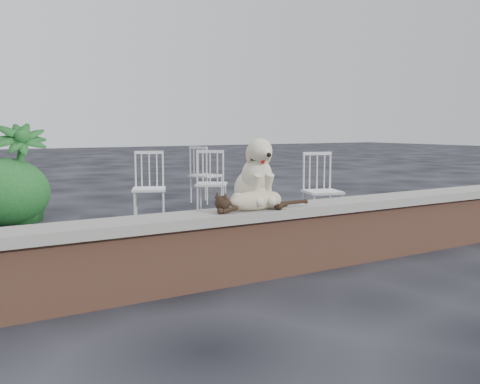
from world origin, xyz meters
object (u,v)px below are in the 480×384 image
chair_e (206,174)px  potted_plant_b (19,173)px  dog (253,172)px  chair_c (212,183)px  chair_b (149,188)px  cat (255,199)px  chair_d (322,190)px

chair_e → potted_plant_b: bearing=76.9°
dog → chair_c: 3.17m
chair_b → chair_e: bearing=65.4°
dog → chair_c: bearing=74.4°
chair_b → potted_plant_b: 1.74m
chair_c → chair_b: 1.00m
cat → chair_e: size_ratio=1.11×
chair_e → potted_plant_b: size_ratio=0.72×
chair_b → dog: bearing=-69.9°
chair_c → chair_e: same height
chair_b → chair_c: bearing=31.4°
dog → potted_plant_b: potted_plant_b is taller
dog → chair_d: 2.40m
dog → chair_e: dog is taller
dog → chair_b: size_ratio=0.63×
chair_c → chair_e: bearing=-80.5°
chair_d → dog: bearing=-126.7°
dog → cat: size_ratio=0.57×
chair_c → chair_b: same height
dog → chair_b: 2.82m
chair_e → chair_c: bearing=134.9°
chair_c → chair_b: bearing=41.7°
chair_d → potted_plant_b: (-3.14, 2.41, 0.18)m
chair_c → dog: bearing=102.2°
potted_plant_b → chair_b: bearing=-35.7°
chair_b → chair_e: size_ratio=1.00×
chair_c → chair_d: 1.70m
chair_c → chair_b: (-0.99, -0.13, 0.00)m
cat → chair_b: 2.95m
dog → potted_plant_b: bearing=114.3°
chair_d → chair_c: bearing=133.4°
potted_plant_b → chair_e: bearing=7.2°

